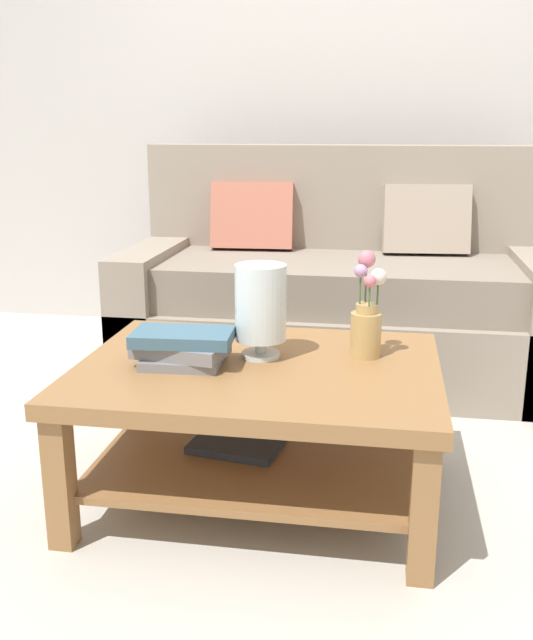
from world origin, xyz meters
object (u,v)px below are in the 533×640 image
book_stack_main (182,347)px  flower_pitcher (367,318)px  couch (339,297)px  glass_hurricane_vase (261,305)px  coffee_table (258,400)px

book_stack_main → flower_pitcher: bearing=17.4°
book_stack_main → flower_pitcher: size_ratio=0.93×
couch → glass_hurricane_vase: (-0.16, -1.20, 0.25)m
couch → flower_pitcher: (0.16, -1.14, 0.21)m
flower_pitcher → coffee_table: bearing=-157.4°
couch → glass_hurricane_vase: 1.24m
glass_hurricane_vase → flower_pitcher: (0.33, 0.06, -0.04)m
couch → book_stack_main: bearing=-106.5°
coffee_table → book_stack_main: 0.29m
coffee_table → book_stack_main: (-0.23, -0.04, 0.17)m
coffee_table → flower_pitcher: 0.43m
glass_hurricane_vase → flower_pitcher: bearing=10.7°
coffee_table → glass_hurricane_vase: (-0.00, 0.07, 0.29)m
book_stack_main → coffee_table: bearing=9.5°
coffee_table → glass_hurricane_vase: glass_hurricane_vase is taller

